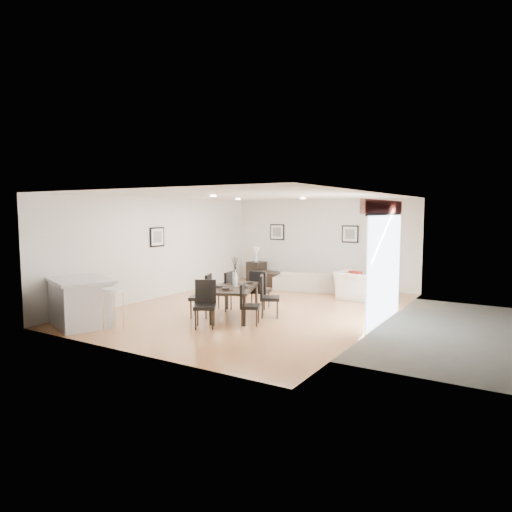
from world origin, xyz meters
The scene contains 26 objects.
ground centered at (0.00, 0.00, 0.00)m, with size 8.00×8.00×0.00m, color tan.
wall_back centered at (0.00, 4.00, 1.35)m, with size 6.00×0.04×2.70m, color silver.
wall_front centered at (0.00, -4.00, 1.35)m, with size 6.00×0.04×2.70m, color silver.
wall_left centered at (-3.00, 0.00, 1.35)m, with size 0.04×8.00×2.70m, color silver.
wall_right centered at (3.00, 0.00, 1.35)m, with size 0.04×8.00×2.70m, color silver.
ceiling centered at (0.00, 0.00, 2.70)m, with size 6.00×8.00×0.02m, color white.
sofa centered at (0.04, 2.90, 0.29)m, with size 1.99×0.78×0.58m, color gray.
armchair centered at (1.77, 2.40, 0.38)m, with size 1.16×1.01×0.75m, color beige.
dining_table centered at (0.06, -0.98, 0.61)m, with size 1.37×1.82×0.68m.
dining_chair_wnear centered at (-0.52, -1.35, 0.54)m, with size 0.57×0.57×0.96m.
dining_chair_wfar centered at (-0.51, -0.55, 0.52)m, with size 0.49×0.49×0.93m.
dining_chair_enear centered at (0.64, -1.41, 0.48)m, with size 0.50×0.50×0.85m.
dining_chair_efar centered at (0.64, -0.61, 0.52)m, with size 0.57×0.57×0.94m.
dining_chair_head centered at (0.02, -1.99, 0.53)m, with size 0.59×0.59×0.95m.
dining_chair_foot centered at (0.07, 0.03, 0.51)m, with size 0.48×0.48×0.92m.
vase centered at (0.06, -0.98, 0.93)m, with size 0.81×1.27×0.67m.
coffee_table centered at (-1.50, 3.17, 0.22)m, with size 1.08×0.65×0.43m, color black.
side_table centered at (-2.21, 3.65, 0.33)m, with size 0.50×0.50×0.66m, color black.
table_lamp centered at (-2.21, 3.65, 0.98)m, with size 0.26×0.26×0.49m.
cushion centered at (1.67, 2.29, 0.60)m, with size 0.34×0.11×0.34m, color maroon.
kitchen_island centered at (-2.23, -3.23, 0.49)m, with size 1.69×1.50×0.97m.
bar_stool centered at (-1.27, -3.23, 0.74)m, with size 0.39×0.39×0.86m.
framed_print_back_left centered at (-1.60, 3.97, 1.65)m, with size 0.52×0.04×0.52m.
framed_print_back_right centered at (0.90, 3.97, 1.65)m, with size 0.52×0.04×0.52m.
framed_print_left_wall centered at (-2.97, -0.20, 1.65)m, with size 0.04×0.52×0.52m.
sliding_door centered at (2.96, 0.30, 1.66)m, with size 0.12×2.70×2.57m.
Camera 1 is at (5.61, -9.20, 2.34)m, focal length 32.00 mm.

